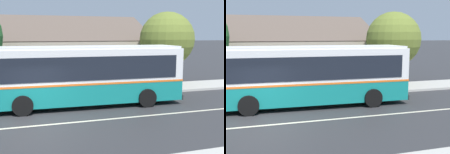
% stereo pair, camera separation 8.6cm
% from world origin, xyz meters
% --- Properties ---
extents(ground_plane, '(300.00, 300.00, 0.00)m').
position_xyz_m(ground_plane, '(0.00, 0.00, 0.00)').
color(ground_plane, '#2D2D30').
extents(sidewalk_far, '(60.00, 3.00, 0.15)m').
position_xyz_m(sidewalk_far, '(0.00, 6.00, 0.07)').
color(sidewalk_far, '#ADAAA3').
rests_on(sidewalk_far, ground).
extents(lane_divider_stripe, '(60.00, 0.16, 0.01)m').
position_xyz_m(lane_divider_stripe, '(0.00, 0.00, 0.00)').
color(lane_divider_stripe, beige).
rests_on(lane_divider_stripe, ground).
extents(community_building, '(20.89, 10.60, 6.60)m').
position_xyz_m(community_building, '(-0.55, 14.08, 1.81)').
color(community_building, tan).
rests_on(community_building, ground).
extents(transit_bus, '(11.14, 3.03, 3.26)m').
position_xyz_m(transit_bus, '(2.48, 2.90, 1.75)').
color(transit_bus, '#147F7A').
rests_on(transit_bus, ground).
extents(street_tree_primary, '(4.09, 4.09, 5.58)m').
position_xyz_m(street_tree_primary, '(9.95, 7.10, 3.42)').
color(street_tree_primary, '#4C3828').
rests_on(street_tree_primary, ground).
extents(bus_stop_sign, '(0.36, 0.07, 2.40)m').
position_xyz_m(bus_stop_sign, '(8.15, 4.99, 1.64)').
color(bus_stop_sign, gray).
rests_on(bus_stop_sign, sidewalk_far).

